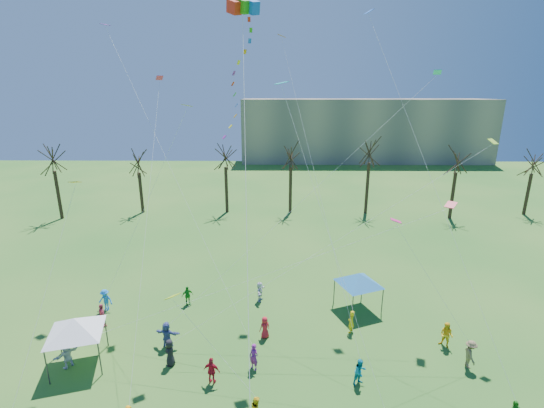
{
  "coord_description": "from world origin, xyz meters",
  "views": [
    {
      "loc": [
        0.37,
        -13.99,
        16.63
      ],
      "look_at": [
        0.11,
        5.0,
        11.0
      ],
      "focal_mm": 25.0,
      "sensor_mm": 36.0,
      "label": 1
    }
  ],
  "objects_px": {
    "distant_building": "(364,130)",
    "canopy_tent_blue": "(359,279)",
    "big_box_kite": "(242,82)",
    "canopy_tent_white": "(75,325)"
  },
  "relations": [
    {
      "from": "distant_building",
      "to": "big_box_kite",
      "type": "height_order",
      "value": "big_box_kite"
    },
    {
      "from": "distant_building",
      "to": "canopy_tent_blue",
      "type": "xyz_separation_m",
      "value": [
        -15.2,
        -69.23,
        -4.87
      ]
    },
    {
      "from": "big_box_kite",
      "to": "canopy_tent_white",
      "type": "relative_size",
      "value": 5.67
    },
    {
      "from": "canopy_tent_blue",
      "to": "distant_building",
      "type": "bearing_deg",
      "value": 77.62
    },
    {
      "from": "distant_building",
      "to": "canopy_tent_white",
      "type": "bearing_deg",
      "value": -114.18
    },
    {
      "from": "canopy_tent_white",
      "to": "canopy_tent_blue",
      "type": "height_order",
      "value": "canopy_tent_white"
    },
    {
      "from": "distant_building",
      "to": "canopy_tent_white",
      "type": "xyz_separation_m",
      "value": [
        -34.08,
        -75.92,
        -4.69
      ]
    },
    {
      "from": "distant_building",
      "to": "canopy_tent_white",
      "type": "relative_size",
      "value": 14.16
    },
    {
      "from": "big_box_kite",
      "to": "canopy_tent_blue",
      "type": "xyz_separation_m",
      "value": [
        8.46,
        3.75,
        -14.57
      ]
    },
    {
      "from": "distant_building",
      "to": "big_box_kite",
      "type": "distance_m",
      "value": 77.34
    }
  ]
}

